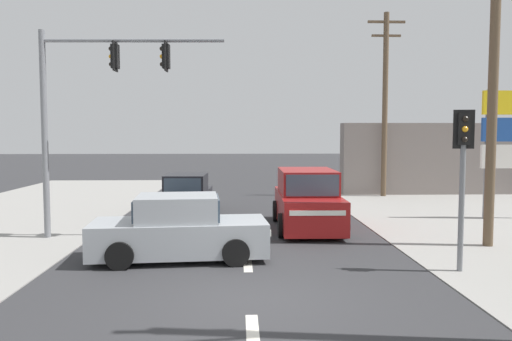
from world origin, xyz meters
The scene contains 12 objects.
ground_plane centered at (0.00, 0.00, 0.00)m, with size 140.00×140.00×0.00m, color #303033.
lane_dash_mid centered at (0.00, 3.00, 0.00)m, with size 0.20×2.40×0.01m, color silver.
lane_dash_far centered at (0.00, 8.00, 0.00)m, with size 0.20×2.40×0.01m, color silver.
utility_pole_midground_right centered at (6.41, 4.14, 5.83)m, with size 3.78×0.63×10.91m.
utility_pole_background_right centered at (6.88, 15.09, 4.66)m, with size 1.80×0.26×8.86m.
traffic_signal_mast centered at (-4.51, 5.61, 4.15)m, with size 5.29×0.49×6.00m.
pedestal_signal_right_kerb centered at (4.66, 1.67, 2.42)m, with size 0.44×0.31×3.56m.
shopping_plaza_sign centered at (9.44, 8.41, 2.98)m, with size 2.10×0.16×4.60m.
shopfront_wall_far centered at (11.00, 16.00, 1.80)m, with size 12.00×1.00×3.60m, color gray.
sedan_kerbside_parked centered at (-1.65, 3.06, 0.70)m, with size 4.35×2.14×1.56m.
suv_oncoming_mid centered at (2.00, 6.94, 0.88)m, with size 2.11×4.56×1.90m.
hatchback_oncoming_near centered at (-2.18, 10.07, 0.70)m, with size 1.88×3.69×1.53m.
Camera 1 is at (-0.21, -8.96, 3.02)m, focal length 35.00 mm.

